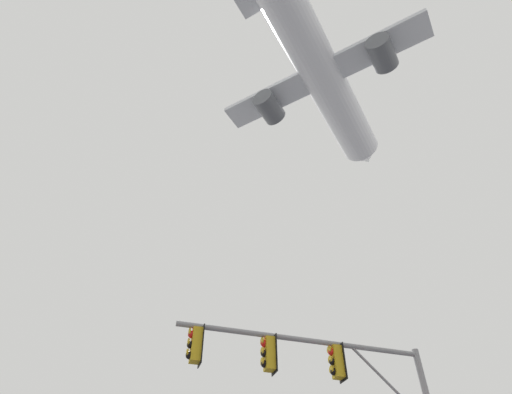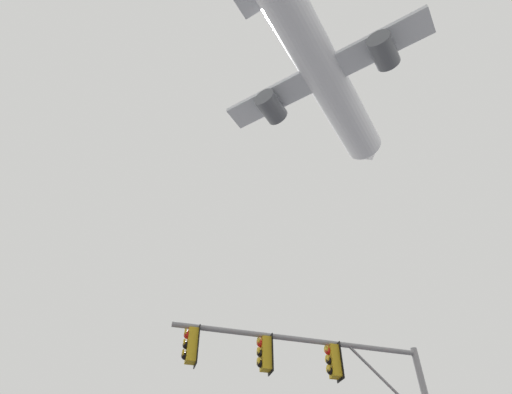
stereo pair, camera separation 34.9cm
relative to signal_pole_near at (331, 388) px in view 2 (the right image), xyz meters
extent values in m
cylinder|color=gray|center=(-0.78, -0.14, 1.25)|extent=(7.37, 1.46, 0.15)
cylinder|color=gray|center=(1.79, 0.32, 0.20)|extent=(2.27, 0.48, 2.16)
cube|color=gold|center=(-3.86, -0.69, 0.73)|extent=(0.31, 0.36, 0.90)
cylinder|color=gold|center=(-3.86, -0.69, 1.24)|extent=(0.05, 0.05, 0.12)
cube|color=black|center=(-3.72, -0.67, 0.73)|extent=(0.10, 0.46, 1.04)
sphere|color=red|center=(-4.00, -0.72, 1.00)|extent=(0.20, 0.20, 0.20)
cylinder|color=gold|center=(-4.07, -0.73, 1.06)|extent=(0.08, 0.21, 0.21)
sphere|color=black|center=(-4.00, -0.72, 0.72)|extent=(0.20, 0.20, 0.20)
cylinder|color=gold|center=(-4.07, -0.73, 0.78)|extent=(0.08, 0.21, 0.21)
sphere|color=black|center=(-4.00, -0.72, 0.44)|extent=(0.20, 0.20, 0.20)
cylinder|color=gold|center=(-4.07, -0.73, 0.50)|extent=(0.08, 0.21, 0.21)
cube|color=gold|center=(-1.84, -0.33, 0.73)|extent=(0.31, 0.36, 0.90)
cylinder|color=gold|center=(-1.84, -0.33, 1.24)|extent=(0.05, 0.05, 0.12)
cube|color=black|center=(-1.70, -0.31, 0.73)|extent=(0.10, 0.46, 1.04)
sphere|color=red|center=(-1.99, -0.36, 1.00)|extent=(0.20, 0.20, 0.20)
cylinder|color=gold|center=(-2.05, -0.37, 1.06)|extent=(0.08, 0.21, 0.21)
sphere|color=black|center=(-1.99, -0.36, 0.72)|extent=(0.20, 0.20, 0.20)
cylinder|color=gold|center=(-2.05, -0.37, 0.78)|extent=(0.08, 0.21, 0.21)
sphere|color=black|center=(-1.99, -0.36, 0.44)|extent=(0.20, 0.20, 0.20)
cylinder|color=gold|center=(-2.05, -0.37, 0.50)|extent=(0.08, 0.21, 0.21)
cube|color=gold|center=(0.18, 0.03, 0.73)|extent=(0.31, 0.36, 0.90)
cylinder|color=gold|center=(0.18, 0.03, 1.24)|extent=(0.05, 0.05, 0.12)
cube|color=black|center=(0.31, 0.06, 0.73)|extent=(0.10, 0.46, 1.04)
sphere|color=red|center=(0.03, 0.01, 1.00)|extent=(0.20, 0.20, 0.20)
cylinder|color=gold|center=(-0.03, -0.01, 1.06)|extent=(0.08, 0.21, 0.21)
sphere|color=black|center=(0.03, 0.01, 0.72)|extent=(0.20, 0.20, 0.20)
cylinder|color=gold|center=(-0.03, -0.01, 0.78)|extent=(0.08, 0.21, 0.21)
sphere|color=black|center=(0.03, 0.01, 0.44)|extent=(0.20, 0.20, 0.20)
cylinder|color=gold|center=(-0.03, -0.01, 0.50)|extent=(0.08, 0.21, 0.21)
cylinder|color=white|center=(5.95, 10.67, 33.15)|extent=(16.74, 20.06, 3.96)
cone|color=white|center=(13.50, 20.47, 33.15)|extent=(4.64, 4.45, 3.76)
cube|color=silver|center=(5.57, 10.18, 32.55)|extent=(18.32, 15.00, 0.45)
cylinder|color=#595B60|center=(0.91, 13.78, 31.37)|extent=(3.58, 3.71, 2.23)
cylinder|color=#595B60|center=(10.23, 6.58, 31.37)|extent=(3.58, 3.71, 2.23)
camera|label=1|loc=(-3.66, -11.70, -3.66)|focal=29.38mm
camera|label=2|loc=(-3.31, -11.74, -3.66)|focal=29.38mm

